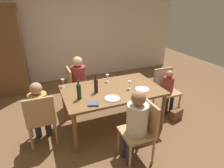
% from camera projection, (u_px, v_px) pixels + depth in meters
% --- Properties ---
extents(ground_plane, '(10.00, 10.00, 0.00)m').
position_uv_depth(ground_plane, '(112.00, 124.00, 3.73)').
color(ground_plane, brown).
extents(rear_room_partition, '(6.40, 0.12, 2.70)m').
position_uv_depth(rear_room_partition, '(76.00, 33.00, 5.50)').
color(rear_room_partition, beige).
rests_on(rear_room_partition, ground_plane).
extents(dining_table, '(1.75, 1.09, 0.75)m').
position_uv_depth(dining_table, '(112.00, 93.00, 3.46)').
color(dining_table, brown).
rests_on(dining_table, ground_plane).
extents(chair_near, '(0.44, 0.44, 0.92)m').
position_uv_depth(chair_near, '(142.00, 127.00, 2.77)').
color(chair_near, tan).
rests_on(chair_near, ground_plane).
extents(chair_left_end, '(0.44, 0.44, 0.92)m').
position_uv_depth(chair_left_end, '(41.00, 117.00, 3.00)').
color(chair_left_end, tan).
rests_on(chair_left_end, ground_plane).
extents(chair_far_left, '(0.44, 0.44, 0.92)m').
position_uv_depth(chair_far_left, '(75.00, 85.00, 4.13)').
color(chair_far_left, tan).
rests_on(chair_far_left, ground_plane).
extents(chair_right_end, '(0.44, 0.46, 0.92)m').
position_uv_depth(chair_right_end, '(164.00, 84.00, 4.04)').
color(chair_right_end, tan).
rests_on(chair_right_end, ground_plane).
extents(person_woman_host, '(0.35, 0.30, 1.13)m').
position_uv_depth(person_woman_host, '(135.00, 122.00, 2.68)').
color(person_woman_host, '#33333D').
rests_on(person_woman_host, ground_plane).
extents(person_man_bearded, '(0.29, 0.33, 1.09)m').
position_uv_depth(person_man_bearded, '(39.00, 108.00, 3.06)').
color(person_man_bearded, '#33333D').
rests_on(person_man_bearded, ground_plane).
extents(person_man_guest, '(0.36, 0.32, 1.16)m').
position_uv_depth(person_man_guest, '(80.00, 79.00, 4.11)').
color(person_man_guest, '#33333D').
rests_on(person_man_guest, ground_plane).
extents(person_child_small, '(0.22, 0.25, 0.94)m').
position_uv_depth(person_child_small, '(169.00, 88.00, 3.92)').
color(person_child_small, '#33333D').
rests_on(person_child_small, ground_plane).
extents(wine_bottle_tall_green, '(0.07, 0.07, 0.32)m').
position_uv_depth(wine_bottle_tall_green, '(79.00, 91.00, 3.03)').
color(wine_bottle_tall_green, '#19381E').
rests_on(wine_bottle_tall_green, dining_table).
extents(wine_bottle_dark_red, '(0.07, 0.07, 0.31)m').
position_uv_depth(wine_bottle_dark_red, '(96.00, 85.00, 3.25)').
color(wine_bottle_dark_red, black).
rests_on(wine_bottle_dark_red, dining_table).
extents(wine_glass_near_left, '(0.07, 0.07, 0.15)m').
position_uv_depth(wine_glass_near_left, '(130.00, 83.00, 3.40)').
color(wine_glass_near_left, silver).
rests_on(wine_glass_near_left, dining_table).
extents(wine_glass_centre, '(0.07, 0.07, 0.15)m').
position_uv_depth(wine_glass_centre, '(108.00, 76.00, 3.70)').
color(wine_glass_centre, silver).
rests_on(wine_glass_centre, dining_table).
extents(wine_glass_near_right, '(0.07, 0.07, 0.15)m').
position_uv_depth(wine_glass_near_right, '(63.00, 81.00, 3.48)').
color(wine_glass_near_right, silver).
rests_on(wine_glass_near_right, dining_table).
extents(dinner_plate_host, '(0.25, 0.25, 0.01)m').
position_uv_depth(dinner_plate_host, '(142.00, 89.00, 3.40)').
color(dinner_plate_host, white).
rests_on(dinner_plate_host, dining_table).
extents(dinner_plate_guest_left, '(0.25, 0.25, 0.01)m').
position_uv_depth(dinner_plate_guest_left, '(112.00, 98.00, 3.09)').
color(dinner_plate_guest_left, silver).
rests_on(dinner_plate_guest_left, dining_table).
extents(folded_napkin, '(0.19, 0.17, 0.03)m').
position_uv_depth(folded_napkin, '(93.00, 104.00, 2.91)').
color(folded_napkin, '#4C5B75').
rests_on(folded_napkin, dining_table).
extents(handbag, '(0.30, 0.18, 0.22)m').
position_uv_depth(handbag, '(176.00, 115.00, 3.83)').
color(handbag, brown).
rests_on(handbag, ground_plane).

